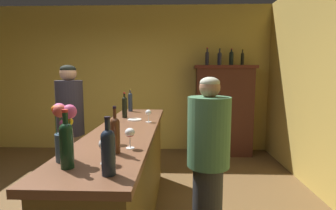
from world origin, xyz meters
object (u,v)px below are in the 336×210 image
at_px(display_bottle_left, 207,58).
at_px(wine_glass_rear, 148,113).
at_px(wine_bottle_riesling, 115,133).
at_px(cheese_plate, 135,120).
at_px(display_bottle_midleft, 220,58).
at_px(display_bottle_midright, 242,58).
at_px(patron_by_cabinet, 71,127).
at_px(bar_counter, 126,178).
at_px(wine_glass_spare, 130,134).
at_px(wine_bottle_merlot, 125,106).
at_px(display_bottle_center, 231,58).
at_px(wine_glass_front, 105,145).
at_px(wine_bottle_malbec, 66,143).
at_px(wine_glass_mid, 115,131).
at_px(flower_arrangement, 64,129).
at_px(bartender, 208,160).
at_px(wine_bottle_syrah, 130,101).
at_px(wine_bottle_rose, 108,149).
at_px(display_cabinet, 224,109).

bearing_deg(display_bottle_left, wine_glass_rear, -112.94).
bearing_deg(wine_bottle_riesling, cheese_plate, 93.47).
distance_m(display_bottle_midleft, display_bottle_midright, 0.42).
height_order(display_bottle_midleft, patron_by_cabinet, display_bottle_midleft).
relative_size(bar_counter, cheese_plate, 16.13).
distance_m(wine_glass_spare, cheese_plate, 1.12).
bearing_deg(wine_bottle_merlot, display_bottle_center, 47.63).
relative_size(wine_bottle_riesling, wine_glass_front, 2.05).
bearing_deg(wine_glass_front, wine_glass_spare, 74.21).
distance_m(wine_bottle_malbec, wine_glass_mid, 0.54).
bearing_deg(wine_glass_spare, display_bottle_center, 66.25).
xyz_separation_m(wine_glass_mid, flower_arrangement, (-0.22, -0.39, 0.10)).
height_order(wine_glass_spare, display_bottle_center, display_bottle_center).
height_order(display_bottle_midright, bartender, display_bottle_midright).
bearing_deg(wine_bottle_merlot, wine_bottle_syrah, 92.86).
relative_size(wine_glass_rear, patron_by_cabinet, 0.08).
relative_size(wine_bottle_riesling, bartender, 0.21).
relative_size(wine_glass_mid, display_bottle_midleft, 0.46).
bearing_deg(display_bottle_midright, wine_glass_spare, -116.89).
relative_size(wine_bottle_malbec, wine_glass_rear, 2.44).
relative_size(wine_glass_rear, display_bottle_center, 0.45).
bearing_deg(patron_by_cabinet, display_bottle_midleft, 78.11).
height_order(cheese_plate, display_bottle_midleft, display_bottle_midleft).
xyz_separation_m(wine_bottle_syrah, patron_by_cabinet, (-0.62, -0.61, -0.25)).
distance_m(bar_counter, wine_bottle_rose, 1.31).
bearing_deg(flower_arrangement, display_bottle_center, 62.97).
height_order(display_cabinet, cheese_plate, display_cabinet).
bearing_deg(display_bottle_center, display_cabinet, 180.00).
relative_size(display_cabinet, wine_bottle_syrah, 5.32).
xyz_separation_m(wine_bottle_rose, display_bottle_midright, (1.58, 3.56, 0.68)).
xyz_separation_m(bar_counter, display_cabinet, (1.40, 2.43, 0.37)).
relative_size(cheese_plate, display_bottle_center, 0.53).
bearing_deg(wine_bottle_merlot, flower_arrangement, -92.18).
xyz_separation_m(wine_bottle_merlot, display_bottle_left, (1.20, 1.81, 0.69)).
xyz_separation_m(wine_bottle_riesling, display_bottle_center, (1.43, 3.18, 0.69)).
xyz_separation_m(wine_glass_mid, display_bottle_midright, (1.69, 2.96, 0.71)).
relative_size(cheese_plate, display_bottle_midleft, 0.53).
bearing_deg(wine_bottle_syrah, bar_counter, -82.15).
xyz_separation_m(display_cabinet, wine_bottle_riesling, (-1.31, -3.18, 0.28)).
height_order(wine_bottle_malbec, wine_glass_spare, wine_bottle_malbec).
bearing_deg(wine_bottle_malbec, wine_bottle_syrah, 90.87).
height_order(bar_counter, wine_glass_rear, wine_glass_rear).
bearing_deg(bar_counter, patron_by_cabinet, 145.51).
bearing_deg(patron_by_cabinet, wine_bottle_merlot, 43.30).
bearing_deg(wine_glass_rear, wine_glass_front, -94.91).
xyz_separation_m(wine_bottle_riesling, wine_bottle_merlot, (-0.22, 1.38, 0.00)).
relative_size(wine_bottle_riesling, display_bottle_midleft, 1.05).
bearing_deg(wine_glass_spare, wine_bottle_syrah, 100.33).
xyz_separation_m(display_bottle_center, patron_by_cabinet, (-2.29, -1.89, -0.93)).
xyz_separation_m(wine_bottle_merlot, bartender, (0.91, -0.97, -0.33)).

